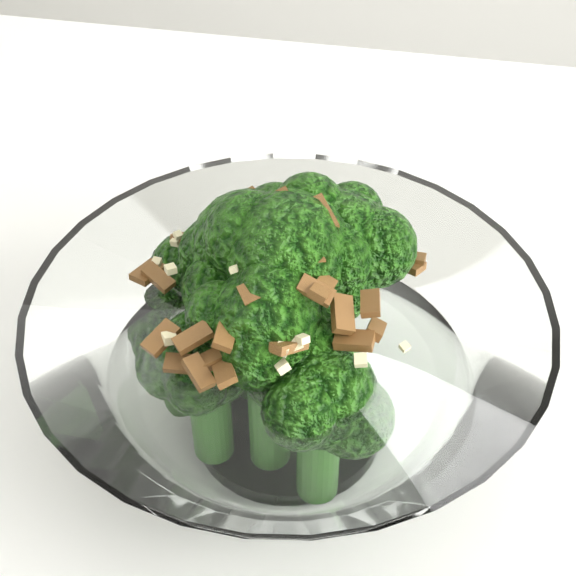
% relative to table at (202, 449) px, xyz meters
% --- Properties ---
extents(table, '(1.29, 0.95, 0.75)m').
position_rel_table_xyz_m(table, '(0.00, 0.00, 0.00)').
color(table, white).
rests_on(table, ground).
extents(broccoli_dish, '(0.24, 0.24, 0.15)m').
position_rel_table_xyz_m(broccoli_dish, '(0.06, -0.02, 0.13)').
color(broccoli_dish, white).
rests_on(broccoli_dish, table).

